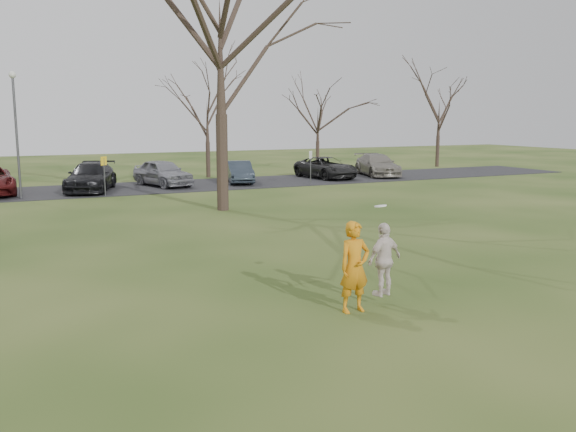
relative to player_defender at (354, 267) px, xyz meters
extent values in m
plane|color=#1E380F|center=(0.19, -0.33, -0.97)|extent=(120.00, 120.00, 0.00)
cube|color=black|center=(0.19, 24.67, -0.95)|extent=(62.00, 6.50, 0.04)
imported|color=#C77810|center=(0.00, 0.00, 0.00)|extent=(0.72, 0.48, 1.94)
imported|color=black|center=(-2.16, 24.21, -0.16)|extent=(3.74, 5.75, 1.55)
imported|color=gray|center=(2.01, 24.90, -0.14)|extent=(3.10, 4.96, 1.57)
imported|color=#28313C|center=(6.71, 24.58, -0.26)|extent=(2.34, 4.29, 1.34)
imported|color=black|center=(13.02, 24.90, -0.23)|extent=(2.86, 5.27, 1.40)
imported|color=gray|center=(17.04, 24.81, -0.19)|extent=(3.27, 5.49, 1.49)
imported|color=silver|center=(0.84, 0.14, 0.05)|extent=(1.02, 0.61, 1.62)
cylinder|color=white|center=(0.87, 0.37, 1.19)|extent=(0.27, 0.27, 0.08)
cylinder|color=#47474C|center=(-5.81, 22.17, 2.03)|extent=(0.12, 0.12, 6.00)
sphere|color=beige|center=(-5.81, 22.17, 5.13)|extent=(0.34, 0.34, 0.34)
cylinder|color=#47474C|center=(-1.81, 21.67, 0.03)|extent=(0.06, 0.06, 2.00)
cube|color=yellow|center=(-1.81, 21.67, 0.88)|extent=(0.35, 0.35, 0.45)
cylinder|color=#47474C|center=(10.19, 21.67, 0.03)|extent=(0.06, 0.06, 2.00)
cube|color=silver|center=(10.19, 21.67, 0.88)|extent=(0.35, 0.35, 0.45)
camera|label=1|loc=(-6.54, -10.58, 3.11)|focal=37.77mm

